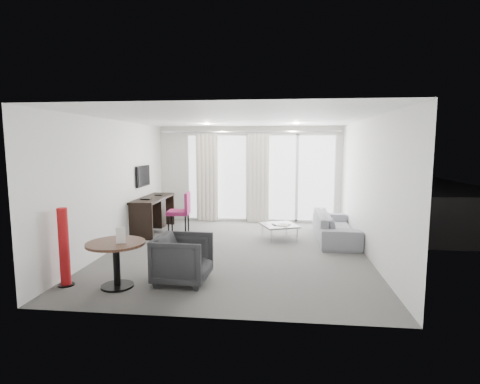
# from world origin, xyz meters

# --- Properties ---
(floor) EXTENTS (5.00, 6.00, 0.00)m
(floor) POSITION_xyz_m (0.00, 0.00, 0.00)
(floor) COLOR #595854
(floor) RESTS_ON ground
(ceiling) EXTENTS (5.00, 6.00, 0.00)m
(ceiling) POSITION_xyz_m (0.00, 0.00, 2.60)
(ceiling) COLOR white
(ceiling) RESTS_ON ground
(wall_left) EXTENTS (0.00, 6.00, 2.60)m
(wall_left) POSITION_xyz_m (-2.50, 0.00, 1.30)
(wall_left) COLOR silver
(wall_left) RESTS_ON ground
(wall_right) EXTENTS (0.00, 6.00, 2.60)m
(wall_right) POSITION_xyz_m (2.50, 0.00, 1.30)
(wall_right) COLOR silver
(wall_right) RESTS_ON ground
(wall_front) EXTENTS (5.00, 0.00, 2.60)m
(wall_front) POSITION_xyz_m (0.00, -3.00, 1.30)
(wall_front) COLOR silver
(wall_front) RESTS_ON ground
(window_panel) EXTENTS (4.00, 0.02, 2.38)m
(window_panel) POSITION_xyz_m (0.30, 2.98, 1.20)
(window_panel) COLOR white
(window_panel) RESTS_ON ground
(window_frame) EXTENTS (4.10, 0.06, 2.44)m
(window_frame) POSITION_xyz_m (0.30, 2.97, 1.20)
(window_frame) COLOR white
(window_frame) RESTS_ON ground
(curtain_left) EXTENTS (0.60, 0.20, 2.38)m
(curtain_left) POSITION_xyz_m (-1.15, 2.82, 1.20)
(curtain_left) COLOR beige
(curtain_left) RESTS_ON ground
(curtain_right) EXTENTS (0.60, 0.20, 2.38)m
(curtain_right) POSITION_xyz_m (0.25, 2.82, 1.20)
(curtain_right) COLOR beige
(curtain_right) RESTS_ON ground
(curtain_track) EXTENTS (4.80, 0.04, 0.04)m
(curtain_track) POSITION_xyz_m (0.00, 2.82, 2.45)
(curtain_track) COLOR #B2B2B7
(curtain_track) RESTS_ON ceiling
(downlight_a) EXTENTS (0.12, 0.12, 0.02)m
(downlight_a) POSITION_xyz_m (-0.90, 1.60, 2.59)
(downlight_a) COLOR #FFE0B2
(downlight_a) RESTS_ON ceiling
(downlight_b) EXTENTS (0.12, 0.12, 0.02)m
(downlight_b) POSITION_xyz_m (1.20, 1.60, 2.59)
(downlight_b) COLOR #FFE0B2
(downlight_b) RESTS_ON ceiling
(desk) EXTENTS (0.56, 1.79, 0.84)m
(desk) POSITION_xyz_m (-2.20, 1.40, 0.42)
(desk) COLOR black
(desk) RESTS_ON floor
(tv) EXTENTS (0.05, 0.80, 0.50)m
(tv) POSITION_xyz_m (-2.46, 1.45, 1.35)
(tv) COLOR black
(tv) RESTS_ON wall_left
(desk_chair) EXTENTS (0.57, 0.54, 0.98)m
(desk_chair) POSITION_xyz_m (-1.55, 1.30, 0.49)
(desk_chair) COLOR #8A1D4E
(desk_chair) RESTS_ON floor
(round_table) EXTENTS (0.95, 0.95, 0.68)m
(round_table) POSITION_xyz_m (-1.54, -2.15, 0.34)
(round_table) COLOR #42261A
(round_table) RESTS_ON floor
(menu_card) EXTENTS (0.13, 0.06, 0.24)m
(menu_card) POSITION_xyz_m (-1.43, -2.21, 0.72)
(menu_card) COLOR white
(menu_card) RESTS_ON round_table
(red_lamp) EXTENTS (0.30, 0.30, 1.18)m
(red_lamp) POSITION_xyz_m (-2.33, -2.17, 0.59)
(red_lamp) COLOR #A71316
(red_lamp) RESTS_ON floor
(tub_armchair) EXTENTS (0.85, 0.83, 0.74)m
(tub_armchair) POSITION_xyz_m (-0.61, -1.85, 0.37)
(tub_armchair) COLOR #28282A
(tub_armchair) RESTS_ON floor
(coffee_table) EXTENTS (0.94, 0.94, 0.33)m
(coffee_table) POSITION_xyz_m (0.84, 1.00, 0.16)
(coffee_table) COLOR gray
(coffee_table) RESTS_ON floor
(remote) EXTENTS (0.11, 0.16, 0.02)m
(remote) POSITION_xyz_m (0.72, 0.95, 0.36)
(remote) COLOR black
(remote) RESTS_ON coffee_table
(magazine) EXTENTS (0.35, 0.38, 0.02)m
(magazine) POSITION_xyz_m (0.94, 0.93, 0.36)
(magazine) COLOR gray
(magazine) RESTS_ON coffee_table
(sofa) EXTENTS (0.81, 2.07, 0.61)m
(sofa) POSITION_xyz_m (2.07, 1.04, 0.30)
(sofa) COLOR gray
(sofa) RESTS_ON floor
(terrace_slab) EXTENTS (5.60, 3.00, 0.12)m
(terrace_slab) POSITION_xyz_m (0.30, 4.50, -0.06)
(terrace_slab) COLOR #4D4D50
(terrace_slab) RESTS_ON ground
(rattan_chair_a) EXTENTS (0.64, 0.64, 0.84)m
(rattan_chair_a) POSITION_xyz_m (0.83, 4.02, 0.42)
(rattan_chair_a) COLOR brown
(rattan_chair_a) RESTS_ON terrace_slab
(rattan_chair_b) EXTENTS (0.55, 0.55, 0.74)m
(rattan_chair_b) POSITION_xyz_m (1.89, 4.26, 0.37)
(rattan_chair_b) COLOR brown
(rattan_chair_b) RESTS_ON terrace_slab
(rattan_table) EXTENTS (0.67, 0.67, 0.54)m
(rattan_table) POSITION_xyz_m (1.84, 4.14, 0.27)
(rattan_table) COLOR brown
(rattan_table) RESTS_ON terrace_slab
(balustrade) EXTENTS (5.50, 0.06, 1.05)m
(balustrade) POSITION_xyz_m (0.30, 5.95, 0.50)
(balustrade) COLOR #B2B2B7
(balustrade) RESTS_ON terrace_slab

